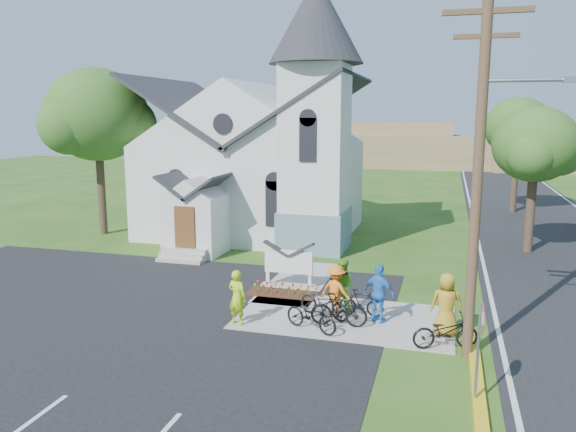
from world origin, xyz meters
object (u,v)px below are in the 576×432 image
(cyclist_0, at_px, (237,297))
(bike_3, at_px, (361,303))
(bike_0, at_px, (324,303))
(stop_sign, at_px, (481,332))
(cyclist_2, at_px, (379,294))
(cyclist_3, at_px, (336,291))
(bike_4, at_px, (445,332))
(cyclist_4, at_px, (446,305))
(church_sign, at_px, (289,262))
(cyclist_1, at_px, (341,286))
(utility_pole, at_px, (481,163))
(bike_1, at_px, (339,310))
(bike_2, at_px, (311,315))

(cyclist_0, bearing_deg, bike_3, -138.84)
(bike_0, bearing_deg, stop_sign, -111.12)
(cyclist_0, relative_size, cyclist_2, 0.93)
(cyclist_3, xyz_separation_m, bike_4, (3.50, -1.67, -0.38))
(cyclist_0, height_order, cyclist_3, cyclist_0)
(bike_3, bearing_deg, cyclist_4, -108.07)
(bike_4, bearing_deg, bike_3, 33.82)
(church_sign, distance_m, bike_0, 3.58)
(cyclist_1, relative_size, cyclist_4, 0.94)
(utility_pole, distance_m, stop_sign, 4.52)
(utility_pole, relative_size, cyclist_0, 5.61)
(cyclist_1, relative_size, bike_4, 0.97)
(cyclist_2, height_order, bike_4, cyclist_2)
(bike_0, relative_size, bike_1, 1.06)
(cyclist_2, bearing_deg, bike_2, 57.25)
(stop_sign, relative_size, bike_2, 1.31)
(church_sign, relative_size, bike_2, 1.16)
(bike_4, bearing_deg, stop_sign, 173.82)
(bike_0, distance_m, bike_3, 1.25)
(utility_pole, bearing_deg, bike_4, 155.68)
(cyclist_2, distance_m, bike_4, 2.63)
(church_sign, bearing_deg, bike_0, -54.87)
(utility_pole, xyz_separation_m, cyclist_4, (-0.66, 1.27, -4.37))
(cyclist_2, height_order, bike_2, cyclist_2)
(bike_2, xyz_separation_m, bike_4, (4.00, -0.25, 0.00))
(bike_2, distance_m, cyclist_4, 4.09)
(cyclist_1, height_order, cyclist_3, cyclist_1)
(cyclist_2, relative_size, bike_4, 1.01)
(cyclist_0, xyz_separation_m, bike_2, (2.40, 0.10, -0.39))
(cyclist_0, height_order, cyclist_4, cyclist_4)
(bike_0, xyz_separation_m, cyclist_2, (1.78, 0.04, 0.46))
(bike_2, bearing_deg, bike_4, -69.46)
(stop_sign, distance_m, cyclist_4, 4.11)
(cyclist_3, bearing_deg, bike_1, 129.54)
(cyclist_2, bearing_deg, bike_3, -11.75)
(bike_2, xyz_separation_m, cyclist_4, (4.00, 0.72, 0.49))
(stop_sign, bearing_deg, bike_1, 136.04)
(church_sign, height_order, utility_pole, utility_pole)
(stop_sign, distance_m, cyclist_0, 7.84)
(cyclist_4, distance_m, bike_4, 1.08)
(cyclist_2, bearing_deg, cyclist_1, -1.04)
(utility_pole, bearing_deg, cyclist_2, 146.11)
(cyclist_1, relative_size, bike_1, 1.02)
(bike_1, bearing_deg, cyclist_3, 12.70)
(utility_pole, distance_m, bike_3, 6.37)
(cyclist_0, distance_m, bike_0, 2.90)
(cyclist_1, relative_size, bike_3, 1.24)
(bike_0, bearing_deg, cyclist_0, 141.26)
(bike_1, relative_size, bike_4, 0.95)
(church_sign, bearing_deg, cyclist_3, -48.68)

